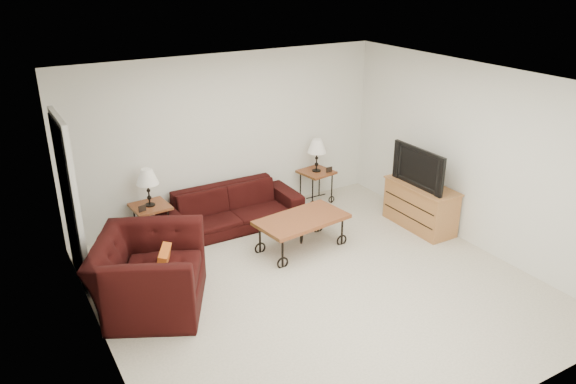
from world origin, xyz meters
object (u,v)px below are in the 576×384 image
at_px(lamp_left, 148,187).
at_px(backpack, 312,204).
at_px(tv_stand, 420,206).
at_px(side_table_right, 316,186).
at_px(side_table_left, 152,223).
at_px(lamp_right, 317,155).
at_px(sofa, 231,208).
at_px(armchair, 149,273).
at_px(coffee_table, 302,233).
at_px(television, 423,167).

relative_size(lamp_left, backpack, 1.33).
bearing_deg(tv_stand, side_table_right, 117.64).
xyz_separation_m(tv_stand, backpack, (-1.18, 1.14, -0.13)).
distance_m(side_table_left, backpack, 2.45).
distance_m(side_table_left, side_table_right, 2.77).
height_order(side_table_right, lamp_right, lamp_right).
bearing_deg(backpack, sofa, 147.20).
xyz_separation_m(side_table_left, armchair, (-0.51, -1.60, 0.15)).
height_order(coffee_table, television, television).
bearing_deg(sofa, backpack, -11.73).
bearing_deg(coffee_table, television, -9.09).
relative_size(armchair, backpack, 3.22).
xyz_separation_m(lamp_right, tv_stand, (0.83, -1.58, -0.47)).
distance_m(coffee_table, television, 2.02).
distance_m(tv_stand, backpack, 1.64).
distance_m(side_table_right, coffee_table, 1.66).
bearing_deg(sofa, coffee_table, -63.25).
distance_m(armchair, backpack, 3.15).
bearing_deg(coffee_table, armchair, -171.84).
height_order(side_table_left, tv_stand, tv_stand).
xyz_separation_m(lamp_left, lamp_right, (2.77, 0.00, -0.01)).
bearing_deg(television, coffee_table, -99.09).
relative_size(lamp_left, armchair, 0.41).
height_order(sofa, side_table_left, sofa).
xyz_separation_m(sofa, side_table_right, (1.61, 0.18, -0.04)).
bearing_deg(tv_stand, lamp_right, 117.64).
bearing_deg(lamp_right, backpack, -129.00).
bearing_deg(lamp_right, side_table_left, 180.00).
xyz_separation_m(coffee_table, tv_stand, (1.89, -0.30, 0.10)).
xyz_separation_m(armchair, tv_stand, (4.11, 0.02, -0.09)).
distance_m(sofa, side_table_right, 1.62).
distance_m(side_table_right, lamp_left, 2.82).
height_order(sofa, tv_stand, tv_stand).
height_order(side_table_left, side_table_right, side_table_left).
bearing_deg(side_table_left, lamp_right, 0.00).
height_order(sofa, backpack, sofa).
bearing_deg(backpack, side_table_left, 148.57).
height_order(side_table_right, coffee_table, side_table_right).
height_order(armchair, television, television).
bearing_deg(armchair, coffee_table, -54.79).
distance_m(side_table_left, armchair, 1.68).
bearing_deg(lamp_right, lamp_left, 180.00).
relative_size(lamp_right, tv_stand, 0.48).
bearing_deg(lamp_left, backpack, -10.37).
bearing_deg(sofa, television, -30.00).
height_order(sofa, armchair, armchair).
xyz_separation_m(side_table_right, tv_stand, (0.83, -1.58, 0.07)).
relative_size(sofa, backpack, 5.13).
xyz_separation_m(sofa, side_table_left, (-1.15, 0.18, -0.03)).
height_order(sofa, coffee_table, sofa).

